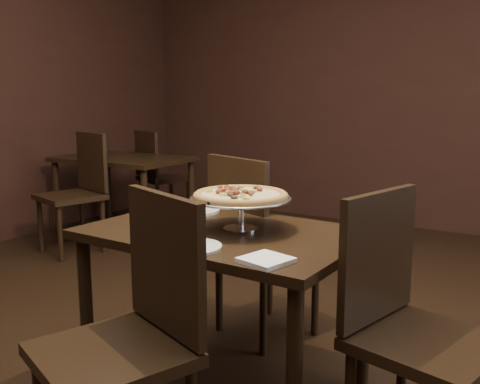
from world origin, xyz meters
The scene contains 16 objects.
room centered at (0.06, 0.03, 1.40)m, with size 6.04×7.04×2.84m.
dining_table centered at (0.03, 0.05, 0.63)m, with size 1.20×0.83×0.72m.
background_table centered at (-2.20, 1.85, 0.64)m, with size 1.18×0.78×0.74m.
pizza_stand centered at (0.09, 0.09, 0.87)m, with size 0.43×0.43×0.18m.
parmesan_shaker centered at (-0.07, -0.05, 0.78)m, with size 0.07×0.07×0.12m.
pepper_flake_shaker centered at (0.03, -0.16, 0.77)m, with size 0.06×0.06×0.11m.
packet_caddy centered at (-0.19, -0.13, 0.75)m, with size 0.10×0.10×0.07m.
napkin_stack centered at (0.40, -0.26, 0.73)m, with size 0.15×0.15×0.02m, color white.
plate_left centered at (-0.30, 0.28, 0.73)m, with size 0.27×0.27×0.01m, color white.
plate_near centered at (0.07, -0.26, 0.73)m, with size 0.24×0.24×0.01m, color white.
serving_spatula centered at (0.10, -0.07, 0.86)m, with size 0.16×0.16×0.02m.
chair_far centered at (-0.09, 0.56, 0.54)m, with size 0.59×0.59×0.98m.
chair_near centered at (0.07, -0.59, 0.53)m, with size 0.59×0.59×0.97m.
chair_side centered at (0.83, -0.03, 0.52)m, with size 0.55×0.55×0.96m.
bg_chair_far centered at (-2.25, 2.41, 0.52)m, with size 0.58×0.58×0.95m.
bg_chair_near centered at (-2.15, 1.26, 0.54)m, with size 0.57×0.57×0.99m.
Camera 1 is at (1.22, -1.83, 1.28)m, focal length 40.00 mm.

